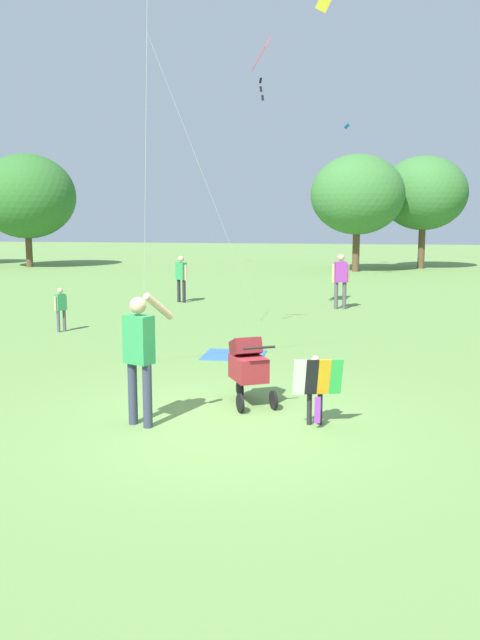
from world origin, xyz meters
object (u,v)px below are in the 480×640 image
at_px(child_with_butterfly_kite, 316,383).
at_px(person_red_shirt, 181,275).
at_px(person_sitting_far, 61,306).
at_px(picnic_blanket, 234,355).
at_px(person_adult_flyer, 139,349).
at_px(kite_orange_delta, 259,62).
at_px(person_couple_left, 341,277).
at_px(stroller, 248,365).

xyz_separation_m(child_with_butterfly_kite, person_red_shirt, (-5.11, 12.51, 0.30)).
relative_size(person_red_shirt, person_sitting_far, 1.41).
xyz_separation_m(person_sitting_far, picnic_blanket, (4.69, -2.10, -0.63)).
height_order(person_adult_flyer, kite_orange_delta, kite_orange_delta).
xyz_separation_m(child_with_butterfly_kite, kite_orange_delta, (-2.05, 8.85, 6.10)).
bearing_deg(kite_orange_delta, picnic_blanket, -88.12).
bearing_deg(picnic_blanket, person_couple_left, 74.97).
distance_m(stroller, person_red_shirt, 12.30).
height_order(kite_orange_delta, person_couple_left, kite_orange_delta).
distance_m(kite_orange_delta, picnic_blanket, 8.04).
height_order(child_with_butterfly_kite, picnic_blanket, child_with_butterfly_kite).
distance_m(child_with_butterfly_kite, person_sitting_far, 9.26).
distance_m(kite_orange_delta, person_couple_left, 6.75).
relative_size(child_with_butterfly_kite, person_red_shirt, 0.63).
bearing_deg(person_adult_flyer, person_red_shirt, 102.12).
relative_size(child_with_butterfly_kite, person_adult_flyer, 0.52).
height_order(stroller, person_red_shirt, person_red_shirt).
distance_m(stroller, kite_orange_delta, 10.06).
distance_m(stroller, person_sitting_far, 7.87).
height_order(person_couple_left, picnic_blanket, person_couple_left).
relative_size(person_adult_flyer, person_red_shirt, 1.21).
relative_size(kite_orange_delta, person_red_shirt, 4.86).
distance_m(person_adult_flyer, person_sitting_far, 8.11).
bearing_deg(person_sitting_far, person_adult_flyer, -58.31).
bearing_deg(child_with_butterfly_kite, person_couple_left, 89.63).
height_order(stroller, person_sitting_far, person_sitting_far).
relative_size(stroller, person_sitting_far, 1.01).
bearing_deg(person_adult_flyer, picnic_blanket, 84.82).
height_order(child_with_butterfly_kite, person_sitting_far, person_sitting_far).
height_order(kite_orange_delta, person_red_shirt, kite_orange_delta).
bearing_deg(person_red_shirt, kite_orange_delta, -50.08).
bearing_deg(stroller, person_red_shirt, 109.20).
xyz_separation_m(person_red_shirt, person_sitting_far, (-1.48, -6.02, -0.26)).
bearing_deg(child_with_butterfly_kite, stroller, 140.02).
relative_size(person_red_shirt, picnic_blanket, 1.24).
distance_m(child_with_butterfly_kite, person_red_shirt, 13.52).
height_order(child_with_butterfly_kite, person_adult_flyer, person_adult_flyer).
distance_m(person_red_shirt, person_couple_left, 5.24).
xyz_separation_m(stroller, person_sitting_far, (-5.53, 5.60, 0.03)).
distance_m(child_with_butterfly_kite, stroller, 1.40).
relative_size(stroller, person_couple_left, 0.65).
height_order(person_adult_flyer, stroller, person_adult_flyer).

